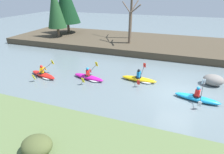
{
  "coord_description": "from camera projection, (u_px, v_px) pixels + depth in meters",
  "views": [
    {
      "loc": [
        -1.02,
        -11.14,
        6.3
      ],
      "look_at": [
        -4.84,
        -0.03,
        0.55
      ],
      "focal_mm": 28.0,
      "sensor_mm": 36.0,
      "label": 1
    }
  ],
  "objects": [
    {
      "name": "shrub_clump_nearest",
      "position": [
        37.0,
        145.0,
        6.7
      ],
      "size": [
        1.23,
        1.03,
        0.67
      ],
      "color": "#4C562D",
      "rests_on": "riverbank_near"
    },
    {
      "name": "bare_tree_mid_upstream",
      "position": [
        130.0,
        24.0,
        20.3
      ],
      "size": [
        2.63,
        2.6,
        4.69
      ],
      "color": "brown",
      "rests_on": "riverbank_far"
    },
    {
      "name": "kayaker_trailing",
      "position": [
        90.0,
        77.0,
        13.84
      ],
      "size": [
        2.8,
        2.07,
        1.2
      ],
      "rotation": [
        0.0,
        0.0,
        -0.16
      ],
      "color": "#C61999",
      "rests_on": "ground"
    },
    {
      "name": "conifer_tree_far_left",
      "position": [
        66.0,
        2.0,
        24.52
      ],
      "size": [
        3.76,
        3.76,
        7.21
      ],
      "color": "brown",
      "rests_on": "riverbank_far"
    },
    {
      "name": "riverbank_far",
      "position": [
        179.0,
        46.0,
        21.1
      ],
      "size": [
        44.0,
        9.49,
        0.73
      ],
      "color": "#473D2D",
      "rests_on": "ground"
    },
    {
      "name": "bare_tree_mid_downstream",
      "position": [
        130.0,
        24.0,
        20.11
      ],
      "size": [
        2.65,
        2.62,
        4.73
      ],
      "color": "brown",
      "rests_on": "riverbank_far"
    },
    {
      "name": "kayaker_lead",
      "position": [
        197.0,
        98.0,
        11.12
      ],
      "size": [
        2.8,
        2.07,
        1.2
      ],
      "rotation": [
        0.0,
        0.0,
        -0.16
      ],
      "color": "#1993D6",
      "rests_on": "ground"
    },
    {
      "name": "boulder_midstream",
      "position": [
        213.0,
        80.0,
        12.96
      ],
      "size": [
        1.43,
        1.12,
        0.81
      ],
      "color": "gray",
      "rests_on": "ground"
    },
    {
      "name": "conifer_tree_left",
      "position": [
        55.0,
        7.0,
        22.55
      ],
      "size": [
        2.45,
        2.45,
        6.36
      ],
      "color": "brown",
      "rests_on": "riverbank_far"
    },
    {
      "name": "kayaker_middle",
      "position": [
        140.0,
        79.0,
        13.56
      ],
      "size": [
        2.78,
        2.07,
        1.2
      ],
      "rotation": [
        0.0,
        0.0,
        -0.04
      ],
      "color": "yellow",
      "rests_on": "ground"
    },
    {
      "name": "ground_plane",
      "position": [
        179.0,
        94.0,
        11.93
      ],
      "size": [
        90.0,
        90.0,
        0.0
      ],
      "primitive_type": "plane",
      "color": "slate"
    },
    {
      "name": "kayaker_far_back",
      "position": [
        44.0,
        75.0,
        14.26
      ],
      "size": [
        2.78,
        2.05,
        1.2
      ],
      "rotation": [
        0.0,
        0.0,
        -0.25
      ],
      "color": "red",
      "rests_on": "ground"
    },
    {
      "name": "bare_tree_upstream",
      "position": [
        132.0,
        12.0,
        22.09
      ],
      "size": [
        3.8,
        3.76,
        6.92
      ],
      "color": "brown",
      "rests_on": "riverbank_far"
    }
  ]
}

